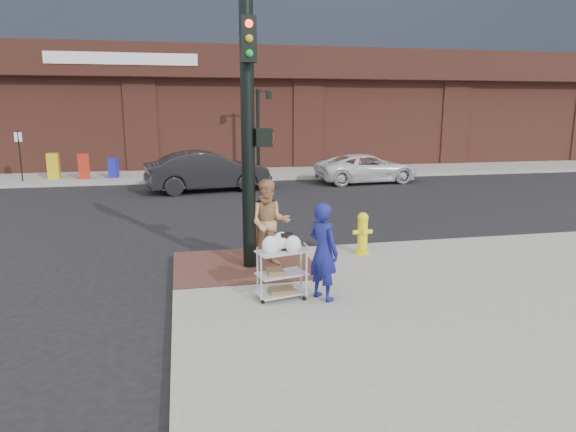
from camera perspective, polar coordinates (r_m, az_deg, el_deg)
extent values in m
plane|color=black|center=(9.72, -0.65, -7.64)|extent=(220.00, 220.00, 0.00)
cube|color=gray|center=(43.52, 7.34, 7.60)|extent=(65.00, 36.00, 0.15)
cube|color=#592D29|center=(10.43, -4.87, -5.41)|extent=(2.80, 2.40, 0.01)
cylinder|color=black|center=(25.30, -3.34, 9.37)|extent=(0.16, 0.16, 4.00)
cube|color=black|center=(25.28, -3.40, 13.68)|extent=(1.20, 0.06, 0.06)
cube|color=black|center=(25.20, -4.66, 13.21)|extent=(0.22, 0.22, 0.35)
cube|color=black|center=(25.37, -2.13, 13.23)|extent=(0.22, 0.22, 0.35)
cylinder|color=black|center=(24.99, -27.62, 5.95)|extent=(0.05, 0.05, 2.20)
cylinder|color=black|center=(9.89, -4.47, 8.38)|extent=(0.26, 0.26, 5.00)
cube|color=black|center=(9.93, -2.74, 8.71)|extent=(0.32, 0.28, 0.34)
cube|color=#FF260C|center=(9.96, -1.82, 8.72)|extent=(0.02, 0.18, 0.22)
cube|color=black|center=(9.67, -4.42, 18.99)|extent=(0.28, 0.18, 0.80)
imported|color=navy|center=(8.40, 3.95, -3.93)|extent=(0.63, 0.71, 1.63)
imported|color=tan|center=(10.18, -2.12, -0.78)|extent=(0.94, 0.78, 1.73)
imported|color=black|center=(20.70, -8.90, 4.94)|extent=(5.06, 2.47, 1.60)
imported|color=silver|center=(23.18, 8.74, 5.26)|extent=(4.70, 2.44, 1.26)
cube|color=#B3B2B8|center=(8.39, -0.71, -3.97)|extent=(0.88, 0.62, 0.03)
cube|color=#B3B2B8|center=(8.50, -0.71, -6.44)|extent=(0.88, 0.62, 0.03)
cube|color=#B3B2B8|center=(8.61, -0.70, -8.51)|extent=(0.88, 0.62, 0.03)
cube|color=black|center=(8.41, -0.18, -2.92)|extent=(0.19, 0.12, 0.28)
cube|color=brown|center=(8.47, -1.42, -6.20)|extent=(0.27, 0.30, 0.07)
cube|color=brown|center=(8.59, -0.70, -8.24)|extent=(0.41, 0.32, 0.06)
cylinder|color=yellow|center=(11.29, 8.22, -3.94)|extent=(0.30, 0.30, 0.09)
cylinder|color=yellow|center=(11.19, 8.28, -2.03)|extent=(0.22, 0.22, 0.67)
sphere|color=yellow|center=(11.11, 8.33, -0.20)|extent=(0.24, 0.24, 0.24)
cylinder|color=yellow|center=(11.18, 8.29, -1.76)|extent=(0.43, 0.10, 0.10)
cube|color=#AA2113|center=(24.78, -21.74, 5.17)|extent=(0.54, 0.50, 1.13)
cube|color=gold|center=(25.34, -24.61, 5.08)|extent=(0.49, 0.44, 1.14)
cube|color=#1A1EAB|center=(24.72, -18.83, 5.11)|extent=(0.47, 0.44, 0.91)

